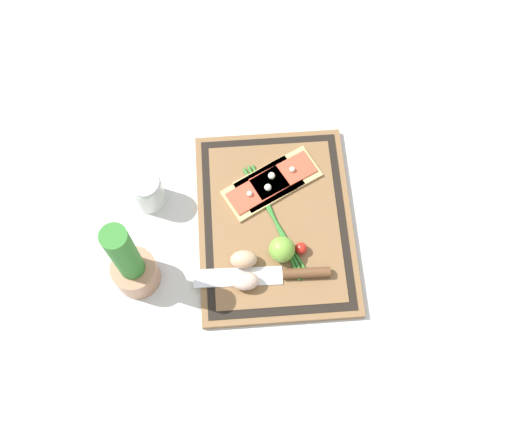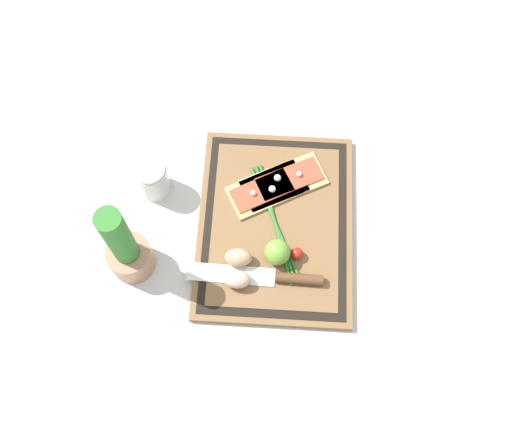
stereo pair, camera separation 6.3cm
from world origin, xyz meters
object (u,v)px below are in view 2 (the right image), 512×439
object	(u,v)px
cherry_tomato_red	(297,254)
herb_pot	(126,250)
knife	(277,277)
pizza_slice_far	(266,189)
sauce_jar	(153,180)
pizza_slice_near	(285,181)
egg_pink	(237,279)
egg_brown	(238,257)
lime	(277,252)

from	to	relation	value
cherry_tomato_red	herb_pot	distance (m)	0.36
knife	pizza_slice_far	bearing A→B (deg)	9.31
sauce_jar	knife	bearing A→B (deg)	-125.64
herb_pot	pizza_slice_near	bearing A→B (deg)	-57.37
pizza_slice_near	pizza_slice_far	xyz separation A→B (m)	(-0.02, 0.04, 0.00)
cherry_tomato_red	sauce_jar	bearing A→B (deg)	64.99
egg_pink	herb_pot	xyz separation A→B (m)	(0.03, 0.23, 0.05)
knife	egg_brown	bearing A→B (deg)	67.16
knife	lime	bearing A→B (deg)	2.56
pizza_slice_far	lime	distance (m)	0.16
pizza_slice_near	knife	xyz separation A→B (m)	(-0.23, 0.01, 0.00)
pizza_slice_far	egg_pink	distance (m)	0.22
egg_brown	lime	bearing A→B (deg)	-80.71
pizza_slice_far	egg_pink	world-z (taller)	egg_pink
lime	cherry_tomato_red	distance (m)	0.04
pizza_slice_far	cherry_tomato_red	size ratio (longest dim) A/B	7.30
egg_pink	herb_pot	bearing A→B (deg)	81.34
egg_brown	herb_pot	distance (m)	0.23
pizza_slice_far	herb_pot	distance (m)	0.34
egg_brown	lime	xyz separation A→B (m)	(0.01, -0.08, 0.01)
knife	herb_pot	bearing A→B (deg)	85.96
herb_pot	knife	bearing A→B (deg)	-94.04
sauce_jar	egg_pink	bearing A→B (deg)	-137.09
sauce_jar	cherry_tomato_red	bearing A→B (deg)	-115.01
pizza_slice_far	sauce_jar	bearing A→B (deg)	89.77
pizza_slice_far	sauce_jar	distance (m)	0.25
pizza_slice_near	herb_pot	world-z (taller)	herb_pot
knife	herb_pot	distance (m)	0.32
knife	egg_pink	distance (m)	0.09
egg_brown	sauce_jar	world-z (taller)	sauce_jar
lime	sauce_jar	bearing A→B (deg)	61.15
lime	herb_pot	distance (m)	0.31
knife	pizza_slice_near	bearing A→B (deg)	-1.90
knife	egg_pink	bearing A→B (deg)	98.63
egg_brown	pizza_slice_far	bearing A→B (deg)	-16.62
egg_pink	sauce_jar	bearing A→B (deg)	42.91
pizza_slice_near	knife	world-z (taller)	pizza_slice_near
pizza_slice_far	cherry_tomato_red	xyz separation A→B (m)	(-0.15, -0.07, 0.01)
egg_brown	herb_pot	size ratio (longest dim) A/B	0.23
pizza_slice_near	sauce_jar	distance (m)	0.29
knife	egg_pink	world-z (taller)	egg_pink
cherry_tomato_red	pizza_slice_far	bearing A→B (deg)	25.84
pizza_slice_far	herb_pot	size ratio (longest dim) A/B	0.75
knife	egg_brown	distance (m)	0.09
pizza_slice_near	sauce_jar	world-z (taller)	sauce_jar
egg_pink	lime	xyz separation A→B (m)	(0.06, -0.08, 0.01)
pizza_slice_near	egg_brown	xyz separation A→B (m)	(-0.19, 0.09, 0.01)
egg_brown	egg_pink	distance (m)	0.05
pizza_slice_near	egg_pink	size ratio (longest dim) A/B	3.56
lime	sauce_jar	distance (m)	0.32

